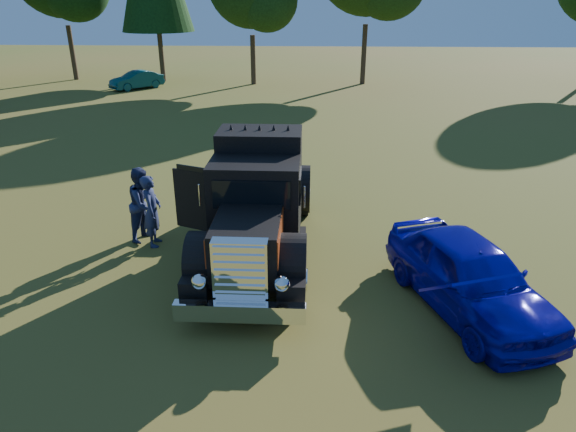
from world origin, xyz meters
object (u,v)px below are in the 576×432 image
at_px(distant_teal_car, 137,80).
at_px(spectator_near, 152,211).
at_px(hotrod_coupe, 469,276).
at_px(spectator_far, 144,204).
at_px(diamond_t_truck, 257,209).

bearing_deg(distant_teal_car, spectator_near, -27.50).
bearing_deg(hotrod_coupe, spectator_far, 158.72).
relative_size(diamond_t_truck, spectator_far, 3.59).
distance_m(diamond_t_truck, spectator_far, 3.22).
xyz_separation_m(hotrod_coupe, spectator_near, (-7.32, 2.63, 0.17)).
relative_size(diamond_t_truck, hotrod_coupe, 1.47).
xyz_separation_m(diamond_t_truck, hotrod_coupe, (4.56, -2.13, -0.50)).
xyz_separation_m(spectator_near, spectator_far, (-0.32, 0.35, 0.04)).
relative_size(hotrod_coupe, spectator_far, 2.45).
height_order(hotrod_coupe, spectator_near, spectator_near).
bearing_deg(distant_teal_car, diamond_t_truck, -22.26).
xyz_separation_m(hotrod_coupe, spectator_far, (-7.65, 2.98, 0.22)).
relative_size(spectator_near, spectator_far, 0.95).
distance_m(hotrod_coupe, distant_teal_car, 30.81).
bearing_deg(diamond_t_truck, spectator_near, 169.72).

